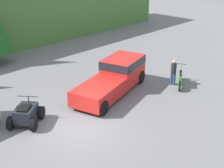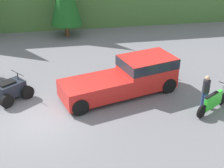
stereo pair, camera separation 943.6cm
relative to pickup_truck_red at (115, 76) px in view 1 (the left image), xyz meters
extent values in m
plane|color=slate|center=(-4.36, -1.79, -0.95)|extent=(80.00, 80.00, 0.00)
cube|color=red|center=(0.98, 0.27, 0.06)|extent=(3.07, 2.56, 1.57)
cube|color=#1E232D|center=(0.98, 0.27, 0.58)|extent=(3.09, 2.58, 0.50)
cube|color=red|center=(-1.86, -0.52, -0.30)|extent=(3.64, 2.71, 0.86)
cylinder|color=black|center=(1.52, 1.33, -0.55)|extent=(0.85, 0.49, 0.81)
cylinder|color=black|center=(1.98, -0.35, -0.55)|extent=(0.85, 0.49, 0.81)
cylinder|color=black|center=(-3.15, 0.03, -0.55)|extent=(0.85, 0.49, 0.81)
cylinder|color=black|center=(-2.68, -1.65, -0.55)|extent=(0.85, 0.49, 0.81)
cylinder|color=black|center=(4.14, -1.96, -0.63)|extent=(0.59, 0.42, 0.63)
cylinder|color=black|center=(2.67, -2.87, -0.63)|extent=(0.59, 0.42, 0.63)
cube|color=green|center=(3.41, -2.41, -0.41)|extent=(1.16, 0.80, 0.70)
cylinder|color=#B7B7BC|center=(4.10, -1.99, -0.22)|extent=(0.28, 0.20, 0.80)
cylinder|color=black|center=(4.10, -1.99, 0.20)|extent=(0.34, 0.53, 0.04)
cube|color=black|center=(3.23, -2.52, -0.02)|extent=(0.86, 0.60, 0.06)
cylinder|color=black|center=(-5.81, 1.19, -0.62)|extent=(0.65, 0.58, 0.66)
cylinder|color=black|center=(-5.12, 0.31, -0.62)|extent=(0.65, 0.58, 0.66)
cylinder|color=black|center=(-6.73, 0.48, -0.62)|extent=(0.65, 0.58, 0.66)
cylinder|color=black|center=(-6.03, -0.41, -0.62)|extent=(0.65, 0.58, 0.66)
cube|color=#1E232D|center=(-5.92, 0.39, -0.38)|extent=(1.58, 1.50, 0.65)
cylinder|color=black|center=(-5.54, 0.69, 0.12)|extent=(0.07, 0.07, 0.35)
cylinder|color=black|center=(-5.54, 0.69, 0.30)|extent=(0.67, 0.85, 0.04)
cube|color=black|center=(-6.03, 0.31, -0.01)|extent=(0.91, 0.86, 0.08)
cylinder|color=navy|center=(3.15, -1.94, -0.54)|extent=(0.21, 0.21, 0.82)
cylinder|color=navy|center=(3.20, -2.12, -0.54)|extent=(0.21, 0.21, 0.82)
cylinder|color=#232328|center=(3.17, -2.03, 0.17)|extent=(0.42, 0.42, 0.61)
sphere|color=tan|center=(3.17, -2.03, 0.59)|extent=(0.27, 0.27, 0.22)
cube|color=black|center=(2.76, 1.18, -0.93)|extent=(0.42, 0.42, 0.03)
cone|color=orange|center=(2.76, 1.18, -0.67)|extent=(0.32, 0.32, 0.55)
camera|label=1|loc=(-12.63, -11.96, 6.96)|focal=50.00mm
camera|label=2|loc=(-3.37, -13.80, 6.90)|focal=50.00mm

